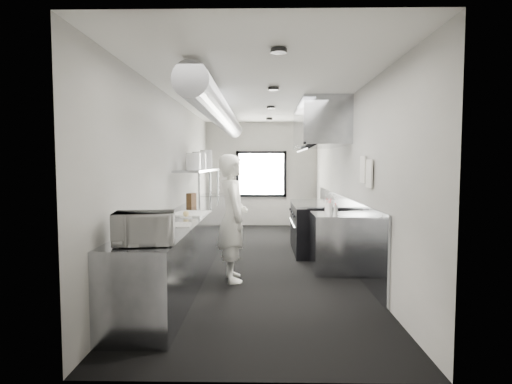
{
  "coord_description": "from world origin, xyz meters",
  "views": [
    {
      "loc": [
        0.05,
        -7.02,
        1.68
      ],
      "look_at": [
        -0.07,
        -0.2,
        1.21
      ],
      "focal_mm": 28.58,
      "sensor_mm": 36.0,
      "label": 1
    }
  ],
  "objects_px": {
    "prep_counter": "(189,240)",
    "knife_block": "(191,200)",
    "plate_stack_a": "(193,162)",
    "squeeze_bottle_e": "(327,206)",
    "range": "(315,227)",
    "deli_tub_b": "(137,231)",
    "bottle_station": "(333,242)",
    "squeeze_bottle_b": "(330,209)",
    "microwave": "(144,228)",
    "plate_stack_d": "(206,159)",
    "deli_tub_a": "(150,227)",
    "cutting_board": "(191,213)",
    "line_cook": "(233,218)",
    "small_plate": "(186,217)",
    "far_work_table": "(216,212)",
    "pass_shelf": "(200,171)",
    "plate_stack_b": "(199,161)",
    "plate_stack_c": "(200,161)",
    "squeeze_bottle_a": "(336,211)",
    "squeeze_bottle_c": "(328,209)",
    "exhaust_hood": "(319,126)",
    "squeeze_bottle_d": "(330,207)"
  },
  "relations": [
    {
      "from": "prep_counter",
      "to": "knife_block",
      "type": "bearing_deg",
      "value": 97.2
    },
    {
      "from": "plate_stack_a",
      "to": "squeeze_bottle_e",
      "type": "bearing_deg",
      "value": -12.26
    },
    {
      "from": "range",
      "to": "deli_tub_b",
      "type": "relative_size",
      "value": 11.07
    },
    {
      "from": "bottle_station",
      "to": "squeeze_bottle_b",
      "type": "distance_m",
      "value": 0.59
    },
    {
      "from": "plate_stack_a",
      "to": "microwave",
      "type": "bearing_deg",
      "value": -88.57
    },
    {
      "from": "plate_stack_d",
      "to": "squeeze_bottle_b",
      "type": "bearing_deg",
      "value": -49.64
    },
    {
      "from": "deli_tub_a",
      "to": "plate_stack_a",
      "type": "distance_m",
      "value": 2.62
    },
    {
      "from": "range",
      "to": "cutting_board",
      "type": "height_order",
      "value": "range"
    },
    {
      "from": "plate_stack_a",
      "to": "deli_tub_a",
      "type": "bearing_deg",
      "value": -91.72
    },
    {
      "from": "cutting_board",
      "to": "microwave",
      "type": "bearing_deg",
      "value": -90.57
    },
    {
      "from": "deli_tub_b",
      "to": "squeeze_bottle_e",
      "type": "height_order",
      "value": "squeeze_bottle_e"
    },
    {
      "from": "bottle_station",
      "to": "plate_stack_d",
      "type": "height_order",
      "value": "plate_stack_d"
    },
    {
      "from": "prep_counter",
      "to": "deli_tub_b",
      "type": "bearing_deg",
      "value": -94.49
    },
    {
      "from": "line_cook",
      "to": "small_plate",
      "type": "distance_m",
      "value": 0.68
    },
    {
      "from": "bottle_station",
      "to": "plate_stack_d",
      "type": "relative_size",
      "value": 2.24
    },
    {
      "from": "small_plate",
      "to": "knife_block",
      "type": "bearing_deg",
      "value": 97.08
    },
    {
      "from": "deli_tub_a",
      "to": "bottle_station",
      "type": "bearing_deg",
      "value": 35.17
    },
    {
      "from": "far_work_table",
      "to": "deli_tub_b",
      "type": "height_order",
      "value": "deli_tub_b"
    },
    {
      "from": "small_plate",
      "to": "pass_shelf",
      "type": "bearing_deg",
      "value": 93.26
    },
    {
      "from": "plate_stack_b",
      "to": "plate_stack_a",
      "type": "bearing_deg",
      "value": -89.41
    },
    {
      "from": "plate_stack_b",
      "to": "plate_stack_d",
      "type": "distance_m",
      "value": 0.91
    },
    {
      "from": "plate_stack_a",
      "to": "plate_stack_c",
      "type": "relative_size",
      "value": 0.88
    },
    {
      "from": "small_plate",
      "to": "squeeze_bottle_a",
      "type": "height_order",
      "value": "squeeze_bottle_a"
    },
    {
      "from": "microwave",
      "to": "squeeze_bottle_c",
      "type": "bearing_deg",
      "value": 38.12
    },
    {
      "from": "exhaust_hood",
      "to": "plate_stack_a",
      "type": "relative_size",
      "value": 7.41
    },
    {
      "from": "bottle_station",
      "to": "cutting_board",
      "type": "height_order",
      "value": "cutting_board"
    },
    {
      "from": "deli_tub_a",
      "to": "deli_tub_b",
      "type": "bearing_deg",
      "value": -103.9
    },
    {
      "from": "plate_stack_a",
      "to": "prep_counter",
      "type": "bearing_deg",
      "value": -87.28
    },
    {
      "from": "plate_stack_c",
      "to": "plate_stack_d",
      "type": "bearing_deg",
      "value": 86.13
    },
    {
      "from": "plate_stack_c",
      "to": "squeeze_bottle_a",
      "type": "height_order",
      "value": "plate_stack_c"
    },
    {
      "from": "far_work_table",
      "to": "plate_stack_a",
      "type": "relative_size",
      "value": 4.04
    },
    {
      "from": "bottle_station",
      "to": "plate_stack_c",
      "type": "xyz_separation_m",
      "value": [
        -2.37,
        1.82,
        1.29
      ]
    },
    {
      "from": "plate_stack_b",
      "to": "deli_tub_b",
      "type": "bearing_deg",
      "value": -92.18
    },
    {
      "from": "squeeze_bottle_a",
      "to": "squeeze_bottle_c",
      "type": "distance_m",
      "value": 0.28
    },
    {
      "from": "small_plate",
      "to": "squeeze_bottle_b",
      "type": "distance_m",
      "value": 2.15
    },
    {
      "from": "far_work_table",
      "to": "knife_block",
      "type": "relative_size",
      "value": 4.88
    },
    {
      "from": "plate_stack_c",
      "to": "knife_block",
      "type": "bearing_deg",
      "value": -92.66
    },
    {
      "from": "pass_shelf",
      "to": "deli_tub_a",
      "type": "height_order",
      "value": "pass_shelf"
    },
    {
      "from": "pass_shelf",
      "to": "cutting_board",
      "type": "distance_m",
      "value": 1.89
    },
    {
      "from": "bottle_station",
      "to": "far_work_table",
      "type": "relative_size",
      "value": 0.75
    },
    {
      "from": "squeeze_bottle_c",
      "to": "plate_stack_d",
      "type": "bearing_deg",
      "value": 132.19
    },
    {
      "from": "squeeze_bottle_e",
      "to": "squeeze_bottle_b",
      "type": "bearing_deg",
      "value": -93.82
    },
    {
      "from": "exhaust_hood",
      "to": "squeeze_bottle_d",
      "type": "xyz_separation_m",
      "value": [
        0.02,
        -1.27,
        -1.39
      ]
    },
    {
      "from": "line_cook",
      "to": "squeeze_bottle_b",
      "type": "height_order",
      "value": "line_cook"
    },
    {
      "from": "plate_stack_a",
      "to": "plate_stack_b",
      "type": "bearing_deg",
      "value": 90.59
    },
    {
      "from": "pass_shelf",
      "to": "cutting_board",
      "type": "height_order",
      "value": "pass_shelf"
    },
    {
      "from": "range",
      "to": "knife_block",
      "type": "bearing_deg",
      "value": -170.93
    },
    {
      "from": "plate_stack_c",
      "to": "squeeze_bottle_b",
      "type": "bearing_deg",
      "value": -41.49
    },
    {
      "from": "range",
      "to": "deli_tub_b",
      "type": "bearing_deg",
      "value": -125.07
    },
    {
      "from": "line_cook",
      "to": "plate_stack_b",
      "type": "xyz_separation_m",
      "value": [
        -0.8,
        2.07,
        0.83
      ]
    }
  ]
}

